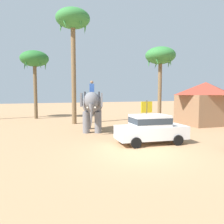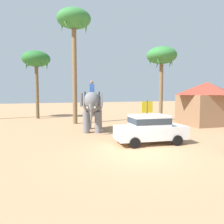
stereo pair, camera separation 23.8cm
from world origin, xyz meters
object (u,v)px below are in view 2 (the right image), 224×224
roadside_hut (207,102)px  palm_tree_left_of_road (36,61)px  palm_tree_behind_elephant (162,57)px  palm_tree_far_back (74,24)px  car_sedan_foreground (150,128)px  elephant_with_mahout (93,106)px  signboard_yellow (147,109)px

roadside_hut → palm_tree_left_of_road: bearing=141.8°
palm_tree_behind_elephant → palm_tree_left_of_road: 14.15m
palm_tree_behind_elephant → palm_tree_far_back: bearing=174.1°
palm_tree_behind_elephant → roadside_hut: palm_tree_behind_elephant is taller
palm_tree_left_of_road → roadside_hut: palm_tree_left_of_road is taller
car_sedan_foreground → palm_tree_far_back: bearing=102.2°
car_sedan_foreground → elephant_with_mahout: bearing=109.5°
elephant_with_mahout → roadside_hut: (10.99, -0.43, 0.13)m
roadside_hut → signboard_yellow: size_ratio=2.21×
palm_tree_behind_elephant → car_sedan_foreground: bearing=-127.3°
palm_tree_left_of_road → car_sedan_foreground: bearing=-71.9°
palm_tree_left_of_road → signboard_yellow: bearing=-57.2°
palm_tree_behind_elephant → palm_tree_far_back: palm_tree_far_back is taller
elephant_with_mahout → roadside_hut: size_ratio=0.76×
elephant_with_mahout → palm_tree_far_back: bearing=93.6°
palm_tree_left_of_road → palm_tree_far_back: size_ratio=0.72×
car_sedan_foreground → palm_tree_left_of_road: bearing=108.1°
elephant_with_mahout → roadside_hut: 11.00m
elephant_with_mahout → palm_tree_left_of_road: size_ratio=0.51×
car_sedan_foreground → palm_tree_behind_elephant: size_ratio=0.55×
signboard_yellow → roadside_hut: bearing=4.7°
elephant_with_mahout → palm_tree_behind_elephant: (8.86, 3.88, 4.76)m
palm_tree_far_back → signboard_yellow: palm_tree_far_back is taller
palm_tree_far_back → roadside_hut: palm_tree_far_back is taller
palm_tree_behind_elephant → roadside_hut: 6.67m
elephant_with_mahout → signboard_yellow: 4.37m
car_sedan_foreground → signboard_yellow: signboard_yellow is taller
roadside_hut → car_sedan_foreground: bearing=-151.9°
palm_tree_left_of_road → roadside_hut: size_ratio=1.48×
elephant_with_mahout → palm_tree_behind_elephant: bearing=23.6°
signboard_yellow → car_sedan_foreground: bearing=-118.8°
elephant_with_mahout → palm_tree_far_back: size_ratio=0.37×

